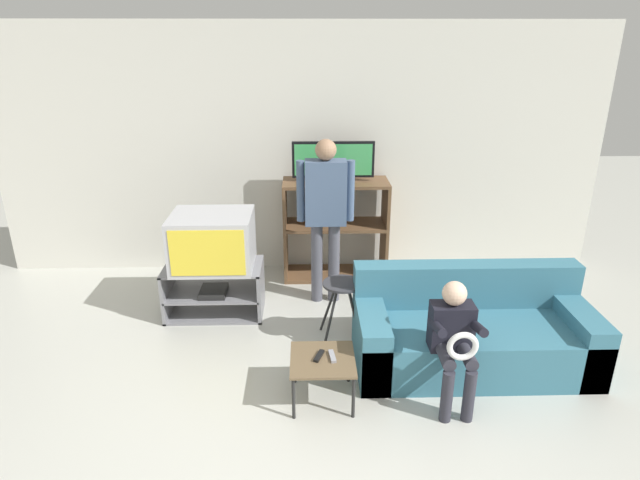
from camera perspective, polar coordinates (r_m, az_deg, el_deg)
wall_back at (r=5.72m, az=-2.05°, el=9.38°), size 6.40×0.06×2.60m
tv_stand at (r=5.10m, az=-11.17°, el=-5.24°), size 0.89×0.51×0.48m
television_main at (r=4.90m, az=-11.38°, el=-0.07°), size 0.72×0.60×0.49m
media_shelf at (r=5.65m, az=1.62°, el=1.22°), size 1.09×0.45×1.06m
television_flat at (r=5.45m, az=1.42°, el=8.25°), size 0.83×0.20×0.41m
folding_stool at (r=4.44m, az=2.39°, el=-5.81°), size 0.37×0.43×0.57m
snack_table at (r=3.86m, az=0.28°, el=-12.98°), size 0.45×0.45×0.34m
remote_control_black at (r=3.84m, az=-0.11°, el=-12.26°), size 0.08×0.15×0.02m
remote_control_white at (r=3.84m, az=1.32°, el=-12.29°), size 0.05×0.15×0.02m
couch at (r=4.44m, az=15.83°, el=-9.54°), size 1.82×0.81×0.74m
person_standing_adult at (r=4.97m, az=0.60°, el=3.59°), size 0.53×0.20×1.59m
person_seated_child at (r=3.84m, az=14.10°, el=-9.89°), size 0.33×0.43×0.90m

